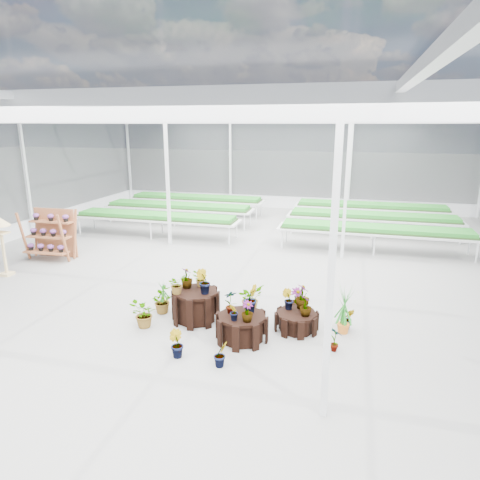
% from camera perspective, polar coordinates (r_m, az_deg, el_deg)
% --- Properties ---
extents(ground_plane, '(24.00, 24.00, 0.00)m').
position_cam_1_polar(ground_plane, '(10.96, -3.32, -7.27)').
color(ground_plane, gray).
rests_on(ground_plane, ground).
extents(greenhouse_shell, '(18.00, 24.00, 4.50)m').
position_cam_1_polar(greenhouse_shell, '(10.31, -3.51, 4.36)').
color(greenhouse_shell, white).
rests_on(greenhouse_shell, ground).
extents(steel_frame, '(18.00, 24.00, 4.50)m').
position_cam_1_polar(steel_frame, '(10.31, -3.51, 4.36)').
color(steel_frame, silver).
rests_on(steel_frame, ground).
extents(nursery_benches, '(16.00, 7.00, 0.84)m').
position_cam_1_polar(nursery_benches, '(17.52, 4.00, 2.77)').
color(nursery_benches, silver).
rests_on(nursery_benches, ground).
extents(plinth_tall, '(1.12, 1.12, 0.69)m').
position_cam_1_polar(plinth_tall, '(9.51, -5.92, -8.70)').
color(plinth_tall, black).
rests_on(plinth_tall, ground).
extents(plinth_mid, '(1.04, 1.04, 0.53)m').
position_cam_1_polar(plinth_mid, '(8.69, 0.25, -11.60)').
color(plinth_mid, black).
rests_on(plinth_mid, ground).
extents(plinth_low, '(1.12, 1.12, 0.40)m').
position_cam_1_polar(plinth_low, '(9.17, 7.54, -10.70)').
color(plinth_low, black).
rests_on(plinth_low, ground).
extents(shelf_rack, '(1.53, 0.86, 1.59)m').
position_cam_1_polar(shelf_rack, '(14.79, -24.06, 0.61)').
color(shelf_rack, brown).
rests_on(shelf_rack, ground).
extents(bird_table, '(0.53, 0.53, 1.72)m').
position_cam_1_polar(bird_table, '(13.75, -29.06, -0.76)').
color(bird_table, tan).
rests_on(bird_table, ground).
extents(nursery_plants, '(4.63, 3.05, 1.23)m').
position_cam_1_polar(nursery_plants, '(9.28, -1.23, -8.35)').
color(nursery_plants, '#237926').
rests_on(nursery_plants, ground).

